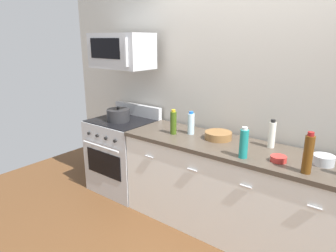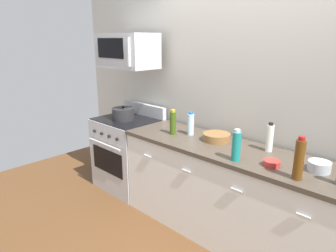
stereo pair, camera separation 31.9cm
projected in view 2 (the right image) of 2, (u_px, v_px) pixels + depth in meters
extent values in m
plane|color=brown|center=(226.00, 235.00, 3.01)|extent=(6.45, 6.45, 0.00)
cube|color=#B7B2A8|center=(257.00, 96.00, 2.91)|extent=(5.37, 0.10, 2.70)
cube|color=white|center=(228.00, 195.00, 2.89)|extent=(2.25, 0.62, 0.88)
cube|color=#473D33|center=(231.00, 151.00, 2.76)|extent=(2.28, 0.65, 0.04)
cube|color=black|center=(209.00, 244.00, 2.80)|extent=(2.25, 0.02, 0.10)
cylinder|color=silver|center=(147.00, 156.00, 3.11)|extent=(0.10, 0.02, 0.02)
cylinder|color=silver|center=(186.00, 171.00, 2.76)|extent=(0.10, 0.02, 0.02)
cylinder|color=silver|center=(236.00, 190.00, 2.41)|extent=(0.10, 0.02, 0.02)
cylinder|color=silver|center=(303.00, 216.00, 2.06)|extent=(0.10, 0.02, 0.02)
cube|color=#B7BABF|center=(128.00, 154.00, 3.89)|extent=(0.76, 0.64, 0.91)
cube|color=black|center=(107.00, 161.00, 3.66)|extent=(0.58, 0.01, 0.30)
cylinder|color=#B7BABF|center=(104.00, 144.00, 3.58)|extent=(0.61, 0.02, 0.02)
cube|color=#B7BABF|center=(144.00, 110.00, 3.94)|extent=(0.76, 0.06, 0.16)
cube|color=black|center=(127.00, 119.00, 3.76)|extent=(0.73, 0.61, 0.01)
cylinder|color=black|center=(94.00, 131.00, 3.71)|extent=(0.04, 0.02, 0.04)
cylinder|color=black|center=(101.00, 134.00, 3.61)|extent=(0.04, 0.02, 0.04)
cylinder|color=black|center=(109.00, 136.00, 3.51)|extent=(0.04, 0.02, 0.04)
cylinder|color=black|center=(117.00, 139.00, 3.41)|extent=(0.04, 0.02, 0.04)
cube|color=#B7BABF|center=(127.00, 51.00, 3.56)|extent=(0.74, 0.40, 0.40)
cube|color=black|center=(110.00, 48.00, 3.45)|extent=(0.48, 0.01, 0.22)
cube|color=#B7BABF|center=(129.00, 52.00, 3.21)|extent=(0.02, 0.04, 0.30)
cylinder|color=#59330F|center=(299.00, 160.00, 2.12)|extent=(0.07, 0.07, 0.29)
cylinder|color=maroon|center=(302.00, 138.00, 2.07)|extent=(0.05, 0.05, 0.03)
cylinder|color=#197F7A|center=(236.00, 146.00, 2.45)|extent=(0.07, 0.07, 0.24)
cylinder|color=beige|center=(237.00, 131.00, 2.41)|extent=(0.05, 0.05, 0.02)
cylinder|color=silver|center=(191.00, 125.00, 3.12)|extent=(0.07, 0.07, 0.22)
cylinder|color=blue|center=(191.00, 113.00, 3.08)|extent=(0.05, 0.05, 0.02)
cylinder|color=#385114|center=(173.00, 123.00, 3.14)|extent=(0.07, 0.07, 0.24)
cylinder|color=#B29919|center=(173.00, 111.00, 3.10)|extent=(0.04, 0.04, 0.02)
cylinder|color=silver|center=(270.00, 138.00, 2.66)|extent=(0.06, 0.06, 0.24)
cylinder|color=black|center=(271.00, 124.00, 2.62)|extent=(0.04, 0.04, 0.02)
cylinder|color=#B72D28|center=(272.00, 163.00, 2.37)|extent=(0.13, 0.13, 0.05)
torus|color=#B72D28|center=(272.00, 161.00, 2.37)|extent=(0.13, 0.13, 0.01)
cylinder|color=#B72D28|center=(271.00, 165.00, 2.38)|extent=(0.07, 0.07, 0.01)
cylinder|color=#B2B5BA|center=(319.00, 166.00, 2.27)|extent=(0.17, 0.17, 0.08)
torus|color=#B2B5BA|center=(320.00, 162.00, 2.26)|extent=(0.17, 0.17, 0.01)
cylinder|color=#B2B5BA|center=(319.00, 170.00, 2.28)|extent=(0.09, 0.09, 0.01)
cylinder|color=brown|center=(217.00, 137.00, 2.96)|extent=(0.27, 0.27, 0.07)
torus|color=brown|center=(217.00, 134.00, 2.95)|extent=(0.27, 0.27, 0.01)
cylinder|color=brown|center=(216.00, 140.00, 2.97)|extent=(0.15, 0.15, 0.01)
cylinder|color=#262628|center=(123.00, 114.00, 3.70)|extent=(0.28, 0.28, 0.15)
sphere|color=black|center=(123.00, 107.00, 3.68)|extent=(0.04, 0.04, 0.04)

